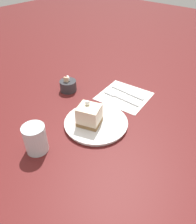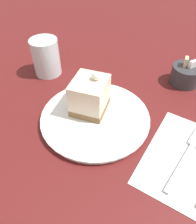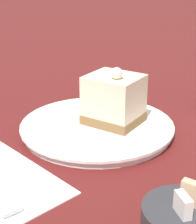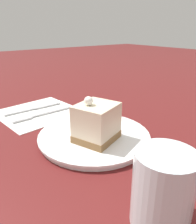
% 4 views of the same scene
% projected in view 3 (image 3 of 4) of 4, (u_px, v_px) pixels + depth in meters
% --- Properties ---
extents(ground_plane, '(4.00, 4.00, 0.00)m').
position_uv_depth(ground_plane, '(94.00, 120.00, 0.61)').
color(ground_plane, '#5B1919').
extents(plate, '(0.23, 0.23, 0.01)m').
position_uv_depth(plate, '(97.00, 127.00, 0.57)').
color(plate, white).
rests_on(plate, ground_plane).
extents(cake_slice, '(0.09, 0.10, 0.09)m').
position_uv_depth(cake_slice, '(115.00, 99.00, 0.56)').
color(cake_slice, olive).
rests_on(cake_slice, plate).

